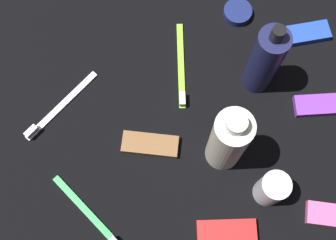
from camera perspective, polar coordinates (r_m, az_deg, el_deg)
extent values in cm
cube|color=black|center=(87.45, 0.00, -0.70)|extent=(84.00, 64.00, 1.20)
cylinder|color=#1C1E48|center=(83.67, 11.92, 7.17)|extent=(5.58, 5.58, 17.49)
cylinder|color=black|center=(74.78, 13.48, 10.36)|extent=(2.20, 2.20, 2.80)
cylinder|color=silver|center=(77.46, 7.47, -2.64)|extent=(6.36, 6.36, 17.81)
cylinder|color=silver|center=(67.91, 8.52, -0.51)|extent=(3.20, 3.20, 2.20)
cylinder|color=silver|center=(81.70, 12.74, -8.35)|extent=(5.01, 5.01, 8.84)
cube|color=green|center=(84.42, -9.92, -11.30)|extent=(11.94, 14.99, 0.90)
cube|color=#8CD133|center=(90.74, 1.62, 6.89)|extent=(3.04, 18.03, 0.90)
cube|color=white|center=(86.96, 1.80, 2.66)|extent=(1.36, 2.70, 1.20)
cube|color=white|center=(89.94, -13.08, 1.83)|extent=(14.48, 12.58, 0.90)
cube|color=white|center=(88.66, -16.65, -1.37)|extent=(2.69, 2.52, 1.20)
cube|color=red|center=(83.28, 7.29, -13.58)|extent=(10.73, 4.96, 1.50)
cube|color=purple|center=(92.09, 18.58, 1.78)|extent=(10.63, 4.66, 1.50)
cube|color=#E55999|center=(88.04, 20.15, -11.12)|extent=(11.08, 6.53, 1.50)
cube|color=blue|center=(97.19, 16.49, 10.23)|extent=(10.61, 4.58, 1.50)
cube|color=brown|center=(85.14, -2.24, -3.06)|extent=(11.05, 6.32, 1.50)
cylinder|color=navy|center=(96.58, 8.64, 13.09)|extent=(5.75, 5.75, 1.76)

